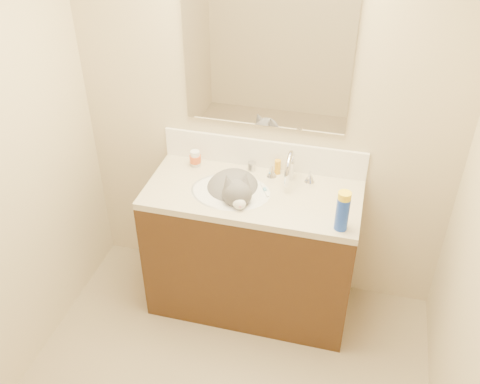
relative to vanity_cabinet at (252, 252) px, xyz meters
The scene contains 16 objects.
room_shell 1.45m from the vanity_cabinet, 90.00° to the right, with size 2.24×2.54×2.52m.
vanity_cabinet is the anchor object (origin of this frame).
counter_slab 0.43m from the vanity_cabinet, ahead, with size 1.20×0.55×0.04m, color beige.
basin 0.40m from the vanity_cabinet, 165.96° to the right, with size 0.45×0.36×0.14m, color white.
faucet 0.58m from the vanity_cabinet, 37.29° to the left, with size 0.28×0.20×0.21m.
cat 0.44m from the vanity_cabinet, behind, with size 0.44×0.47×0.33m.
backsplash 0.60m from the vanity_cabinet, 90.00° to the left, with size 1.20×0.02×0.18m, color white.
mirror 1.16m from the vanity_cabinet, 90.00° to the left, with size 0.90×0.02×0.80m, color white.
pill_bottle 0.66m from the vanity_cabinet, 155.82° to the left, with size 0.05×0.05×0.10m, color white.
pill_label 0.66m from the vanity_cabinet, 155.82° to the left, with size 0.07×0.07×0.04m, color #D25523.
silver_jar 0.52m from the vanity_cabinet, 105.28° to the left, with size 0.05×0.05×0.05m, color #B7B7BC.
amber_bottle 0.55m from the vanity_cabinet, 66.04° to the left, with size 0.04×0.04×0.09m, color gold.
toothbrush 0.46m from the vanity_cabinet, 20.01° to the left, with size 0.01×0.13×0.01m, color white.
toothbrush_head 0.46m from the vanity_cabinet, 20.01° to the left, with size 0.01×0.03×0.01m, color #61A9CF.
spray_can 0.77m from the vanity_cabinet, 21.95° to the right, with size 0.07×0.07×0.18m, color blue.
spray_cap 0.85m from the vanity_cabinet, 21.95° to the right, with size 0.07×0.07×0.04m, color yellow.
Camera 1 is at (0.54, -1.39, 2.57)m, focal length 40.00 mm.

